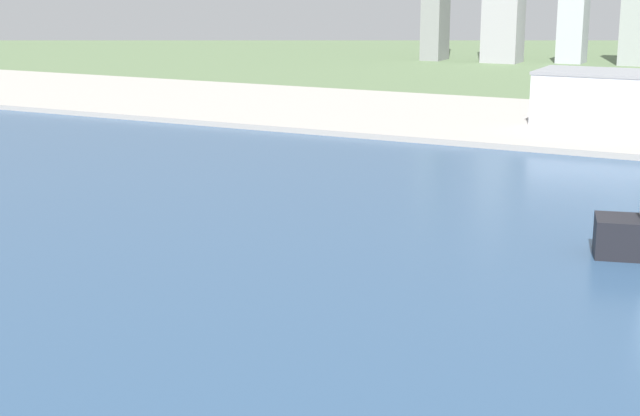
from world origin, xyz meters
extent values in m
plane|color=#5B734D|center=(0.00, 300.00, 0.00)|extent=(2400.00, 2400.00, 0.00)
cube|color=#2D4C70|center=(0.00, 240.00, 0.07)|extent=(840.00, 360.00, 0.15)
cube|color=#AAA49C|center=(0.00, 490.00, 1.25)|extent=(840.00, 140.00, 2.50)
cube|color=silver|center=(17.51, 489.26, 13.30)|extent=(51.82, 36.09, 21.59)
cube|color=gray|center=(17.51, 489.26, 24.69)|extent=(52.85, 36.81, 1.20)
cube|color=#B2B6C0|center=(-66.36, 817.65, 29.41)|extent=(19.53, 23.31, 58.83)
camera|label=1|loc=(95.08, 65.51, 64.40)|focal=54.09mm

